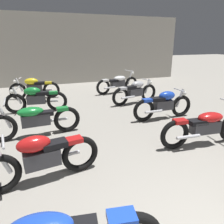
{
  "coord_description": "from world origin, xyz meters",
  "views": [
    {
      "loc": [
        -1.74,
        -0.56,
        2.24
      ],
      "look_at": [
        0.0,
        4.13,
        0.55
      ],
      "focal_mm": 33.73,
      "sensor_mm": 36.0,
      "label": 1
    }
  ],
  "objects_px": {
    "motorcycle_left_row_1": "(41,157)",
    "motorcycle_right_row_2": "(164,104)",
    "motorcycle_left_row_2": "(35,119)",
    "motorcycle_right_row_1": "(206,126)",
    "motorcycle_right_row_4": "(118,83)",
    "motorcycle_left_row_4": "(34,88)",
    "motorcycle_left_row_3": "(36,99)",
    "motorcycle_right_row_3": "(135,91)"
  },
  "relations": [
    {
      "from": "motorcycle_left_row_3",
      "to": "motorcycle_right_row_2",
      "type": "height_order",
      "value": "same"
    },
    {
      "from": "motorcycle_left_row_1",
      "to": "motorcycle_right_row_2",
      "type": "xyz_separation_m",
      "value": [
        3.57,
        1.89,
        0.0
      ]
    },
    {
      "from": "motorcycle_left_row_1",
      "to": "motorcycle_left_row_3",
      "type": "bearing_deg",
      "value": 89.87
    },
    {
      "from": "motorcycle_right_row_1",
      "to": "motorcycle_right_row_4",
      "type": "height_order",
      "value": "same"
    },
    {
      "from": "motorcycle_left_row_2",
      "to": "motorcycle_left_row_4",
      "type": "relative_size",
      "value": 1.11
    },
    {
      "from": "motorcycle_left_row_4",
      "to": "motorcycle_right_row_1",
      "type": "xyz_separation_m",
      "value": [
        3.5,
        -5.63,
        -0.01
      ]
    },
    {
      "from": "motorcycle_left_row_2",
      "to": "motorcycle_right_row_4",
      "type": "height_order",
      "value": "same"
    },
    {
      "from": "motorcycle_left_row_4",
      "to": "motorcycle_right_row_1",
      "type": "height_order",
      "value": "motorcycle_right_row_1"
    },
    {
      "from": "motorcycle_right_row_2",
      "to": "motorcycle_left_row_2",
      "type": "bearing_deg",
      "value": 179.95
    },
    {
      "from": "motorcycle_right_row_2",
      "to": "motorcycle_right_row_4",
      "type": "height_order",
      "value": "motorcycle_right_row_4"
    },
    {
      "from": "motorcycle_left_row_3",
      "to": "motorcycle_right_row_3",
      "type": "xyz_separation_m",
      "value": [
        3.51,
        -0.19,
        0.0
      ]
    },
    {
      "from": "motorcycle_left_row_2",
      "to": "motorcycle_right_row_2",
      "type": "xyz_separation_m",
      "value": [
        3.63,
        -0.0,
        0.01
      ]
    },
    {
      "from": "motorcycle_right_row_2",
      "to": "motorcycle_left_row_4",
      "type": "bearing_deg",
      "value": 132.89
    },
    {
      "from": "motorcycle_left_row_4",
      "to": "motorcycle_right_row_2",
      "type": "height_order",
      "value": "same"
    },
    {
      "from": "motorcycle_right_row_1",
      "to": "motorcycle_left_row_1",
      "type": "bearing_deg",
      "value": -178.05
    },
    {
      "from": "motorcycle_left_row_1",
      "to": "motorcycle_left_row_3",
      "type": "height_order",
      "value": "same"
    },
    {
      "from": "motorcycle_left_row_3",
      "to": "motorcycle_left_row_2",
      "type": "bearing_deg",
      "value": -91.87
    },
    {
      "from": "motorcycle_left_row_1",
      "to": "motorcycle_right_row_3",
      "type": "height_order",
      "value": "same"
    },
    {
      "from": "motorcycle_right_row_3",
      "to": "motorcycle_right_row_1",
      "type": "bearing_deg",
      "value": -90.49
    },
    {
      "from": "motorcycle_left_row_1",
      "to": "motorcycle_right_row_3",
      "type": "xyz_separation_m",
      "value": [
        3.52,
        3.69,
        0.0
      ]
    },
    {
      "from": "motorcycle_left_row_1",
      "to": "motorcycle_right_row_1",
      "type": "xyz_separation_m",
      "value": [
        3.49,
        0.12,
        -0.01
      ]
    },
    {
      "from": "motorcycle_right_row_2",
      "to": "motorcycle_right_row_3",
      "type": "xyz_separation_m",
      "value": [
        -0.05,
        1.8,
        0.0
      ]
    },
    {
      "from": "motorcycle_left_row_1",
      "to": "motorcycle_left_row_3",
      "type": "xyz_separation_m",
      "value": [
        0.01,
        3.88,
        0.0
      ]
    },
    {
      "from": "motorcycle_left_row_2",
      "to": "motorcycle_right_row_1",
      "type": "relative_size",
      "value": 1.0
    },
    {
      "from": "motorcycle_left_row_1",
      "to": "motorcycle_right_row_4",
      "type": "distance_m",
      "value": 6.57
    },
    {
      "from": "motorcycle_right_row_1",
      "to": "motorcycle_right_row_4",
      "type": "xyz_separation_m",
      "value": [
        0.07,
        5.41,
        0.0
      ]
    },
    {
      "from": "motorcycle_left_row_3",
      "to": "motorcycle_left_row_1",
      "type": "bearing_deg",
      "value": -90.13
    },
    {
      "from": "motorcycle_right_row_4",
      "to": "motorcycle_right_row_3",
      "type": "bearing_deg",
      "value": -91.17
    },
    {
      "from": "motorcycle_left_row_1",
      "to": "motorcycle_left_row_4",
      "type": "distance_m",
      "value": 5.75
    },
    {
      "from": "motorcycle_right_row_1",
      "to": "motorcycle_right_row_4",
      "type": "bearing_deg",
      "value": 89.28
    },
    {
      "from": "motorcycle_left_row_1",
      "to": "motorcycle_right_row_2",
      "type": "relative_size",
      "value": 1.0
    },
    {
      "from": "motorcycle_left_row_2",
      "to": "motorcycle_right_row_1",
      "type": "height_order",
      "value": "same"
    },
    {
      "from": "motorcycle_right_row_2",
      "to": "motorcycle_right_row_3",
      "type": "relative_size",
      "value": 1.01
    },
    {
      "from": "motorcycle_left_row_3",
      "to": "motorcycle_right_row_1",
      "type": "height_order",
      "value": "motorcycle_right_row_1"
    },
    {
      "from": "motorcycle_left_row_2",
      "to": "motorcycle_right_row_3",
      "type": "distance_m",
      "value": 4.0
    },
    {
      "from": "motorcycle_left_row_2",
      "to": "motorcycle_right_row_1",
      "type": "distance_m",
      "value": 3.97
    },
    {
      "from": "motorcycle_left_row_4",
      "to": "motorcycle_right_row_2",
      "type": "relative_size",
      "value": 1.0
    },
    {
      "from": "motorcycle_left_row_3",
      "to": "motorcycle_right_row_1",
      "type": "relative_size",
      "value": 0.91
    },
    {
      "from": "motorcycle_left_row_1",
      "to": "motorcycle_right_row_3",
      "type": "bearing_deg",
      "value": 46.37
    },
    {
      "from": "motorcycle_left_row_1",
      "to": "motorcycle_left_row_4",
      "type": "relative_size",
      "value": 1.0
    },
    {
      "from": "motorcycle_left_row_4",
      "to": "motorcycle_right_row_1",
      "type": "distance_m",
      "value": 6.63
    },
    {
      "from": "motorcycle_right_row_1",
      "to": "motorcycle_right_row_2",
      "type": "bearing_deg",
      "value": 87.37
    }
  ]
}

